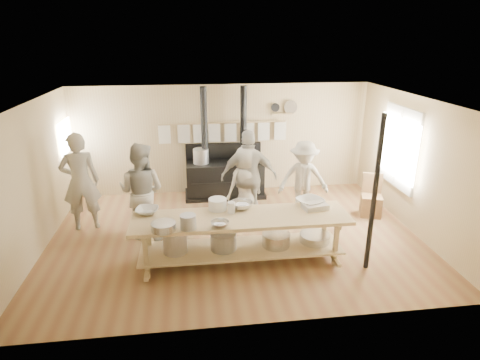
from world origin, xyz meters
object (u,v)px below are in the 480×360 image
object	(u,v)px
cook_far_left	(80,182)
cook_by_window	(303,179)
chair	(371,203)
roasting_pan	(315,206)
stove	(225,175)
cook_left	(142,191)
cook_center	(246,185)
cook_right	(249,177)
prep_table	(241,234)

from	to	relation	value
cook_far_left	cook_by_window	xyz separation A→B (m)	(4.47, 0.04, -0.17)
chair	roasting_pan	xyz separation A→B (m)	(-1.71, -1.37, 0.63)
stove	cook_left	world-z (taller)	stove
stove	cook_left	distance (m)	2.56
cook_center	chair	size ratio (longest dim) A/B	1.78
stove	cook_center	distance (m)	1.49
stove	cook_right	distance (m)	1.54
cook_left	cook_right	bearing A→B (deg)	-148.70
cook_center	chair	bearing A→B (deg)	157.43
stove	roasting_pan	bearing A→B (deg)	-65.49
cook_center	chair	xyz separation A→B (m)	(2.70, -0.06, -0.54)
chair	cook_right	bearing A→B (deg)	-162.34
prep_table	cook_right	xyz separation A→B (m)	(0.37, 1.59, 0.44)
prep_table	cook_left	distance (m)	2.11
cook_far_left	cook_center	bearing A→B (deg)	166.56
cook_left	prep_table	bearing A→B (deg)	165.66
prep_table	cook_far_left	xyz separation A→B (m)	(-2.92, 1.67, 0.46)
stove	cook_by_window	world-z (taller)	stove
cook_center	cook_by_window	world-z (taller)	cook_by_window
prep_table	cook_far_left	bearing A→B (deg)	150.23
cook_far_left	roasting_pan	world-z (taller)	cook_far_left
roasting_pan	cook_left	bearing A→B (deg)	161.48
cook_center	prep_table	bearing A→B (deg)	57.57
cook_far_left	cook_center	size ratio (longest dim) A/B	1.23
cook_center	stove	bearing A→B (deg)	-98.88
cook_far_left	chair	bearing A→B (deg)	166.62
cook_right	cook_by_window	xyz separation A→B (m)	(1.18, 0.13, -0.15)
prep_table	cook_far_left	size ratio (longest dim) A/B	1.83
cook_by_window	cook_left	bearing A→B (deg)	-164.74
stove	prep_table	size ratio (longest dim) A/B	0.72
stove	cook_far_left	bearing A→B (deg)	-155.29
cook_left	cook_center	distance (m)	2.08
prep_table	cook_center	xyz separation A→B (m)	(0.31, 1.59, 0.28)
cook_right	cook_center	bearing A→B (deg)	2.99
cook_center	cook_by_window	size ratio (longest dim) A/B	0.98
roasting_pan	cook_by_window	bearing A→B (deg)	81.23
cook_left	cook_center	bearing A→B (deg)	-148.32
prep_table	roasting_pan	world-z (taller)	roasting_pan
cook_center	roasting_pan	distance (m)	1.75
cook_by_window	roasting_pan	xyz separation A→B (m)	(-0.24, -1.56, 0.08)
stove	cook_by_window	distance (m)	2.05
chair	roasting_pan	world-z (taller)	roasting_pan
cook_left	cook_right	world-z (taller)	cook_right
cook_right	chair	size ratio (longest dim) A/B	2.15
cook_right	cook_by_window	bearing A→B (deg)	-168.44
cook_left	cook_center	world-z (taller)	cook_left
chair	prep_table	bearing A→B (deg)	-134.21
cook_far_left	cook_by_window	bearing A→B (deg)	168.57
prep_table	cook_right	world-z (taller)	cook_right
stove	cook_center	xyz separation A→B (m)	(0.31, -1.43, 0.28)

